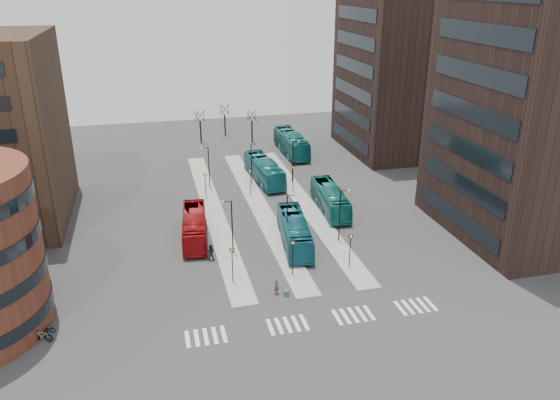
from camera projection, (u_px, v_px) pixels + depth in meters
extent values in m
plane|color=#2E2E30|center=(312.00, 352.00, 43.33)|extent=(160.00, 160.00, 0.00)
cube|color=gray|center=(213.00, 211.00, 69.39)|extent=(2.50, 45.00, 0.15)
cube|color=gray|center=(259.00, 207.00, 70.73)|extent=(2.50, 45.00, 0.15)
cube|color=gray|center=(304.00, 202.00, 72.06)|extent=(2.50, 45.00, 0.15)
cube|color=navy|center=(286.00, 293.00, 50.87)|extent=(0.49, 0.42, 0.56)
imported|color=#9D0C0F|center=(194.00, 226.00, 61.65)|extent=(3.57, 11.06, 3.03)
imported|color=#155A6A|center=(294.00, 231.00, 60.28)|extent=(4.07, 11.61, 3.17)
imported|color=#16656E|center=(264.00, 170.00, 79.22)|extent=(3.87, 12.28, 3.36)
imported|color=#146462|center=(330.00, 199.00, 69.24)|extent=(3.44, 11.41, 3.13)
imported|color=#146364|center=(291.00, 143.00, 91.85)|extent=(3.09, 13.04, 3.63)
imported|color=#4C4E2E|center=(277.00, 287.00, 50.99)|extent=(0.67, 0.61, 1.54)
imported|color=black|center=(211.00, 252.00, 57.12)|extent=(1.04, 0.91, 1.83)
imported|color=black|center=(307.00, 259.00, 55.84)|extent=(0.50, 1.05, 1.74)
imported|color=black|center=(299.00, 256.00, 56.45)|extent=(1.25, 1.29, 1.77)
imported|color=gray|center=(43.00, 332.00, 44.95)|extent=(1.90, 1.07, 0.95)
imported|color=gray|center=(42.00, 336.00, 44.31)|extent=(1.87, 1.03, 1.08)
imported|color=gray|center=(44.00, 330.00, 45.32)|extent=(1.64, 0.66, 0.84)
cube|color=silver|center=(188.00, 339.00, 44.81)|extent=(0.35, 2.40, 0.01)
cube|color=silver|center=(197.00, 338.00, 44.97)|extent=(0.35, 2.40, 0.01)
cube|color=silver|center=(206.00, 337.00, 45.14)|extent=(0.35, 2.40, 0.01)
cube|color=silver|center=(215.00, 335.00, 45.31)|extent=(0.35, 2.40, 0.01)
cube|color=silver|center=(224.00, 334.00, 45.47)|extent=(0.35, 2.40, 0.01)
cube|color=silver|center=(270.00, 327.00, 46.36)|extent=(0.35, 2.40, 0.01)
cube|color=silver|center=(279.00, 326.00, 46.53)|extent=(0.35, 2.40, 0.01)
cube|color=silver|center=(287.00, 325.00, 46.70)|extent=(0.35, 2.40, 0.01)
cube|color=silver|center=(296.00, 323.00, 46.87)|extent=(0.35, 2.40, 0.01)
cube|color=silver|center=(304.00, 322.00, 47.03)|extent=(0.35, 2.40, 0.01)
cube|color=silver|center=(337.00, 317.00, 47.70)|extent=(0.35, 2.40, 0.01)
cube|color=silver|center=(345.00, 316.00, 47.87)|extent=(0.35, 2.40, 0.01)
cube|color=silver|center=(353.00, 315.00, 48.03)|extent=(0.35, 2.40, 0.01)
cube|color=silver|center=(361.00, 314.00, 48.20)|extent=(0.35, 2.40, 0.01)
cube|color=silver|center=(369.00, 313.00, 48.37)|extent=(0.35, 2.40, 0.01)
cube|color=silver|center=(400.00, 308.00, 49.04)|extent=(0.35, 2.40, 0.01)
cube|color=silver|center=(408.00, 307.00, 49.20)|extent=(0.35, 2.40, 0.01)
cube|color=silver|center=(416.00, 306.00, 49.37)|extent=(0.35, 2.40, 0.01)
cube|color=silver|center=(423.00, 305.00, 49.54)|extent=(0.35, 2.40, 0.01)
cube|color=silver|center=(431.00, 304.00, 49.70)|extent=(0.35, 2.40, 0.01)
cube|color=black|center=(554.00, 103.00, 59.20)|extent=(20.00, 20.00, 30.00)
cube|color=black|center=(457.00, 217.00, 61.66)|extent=(0.12, 16.00, 2.00)
cube|color=black|center=(461.00, 184.00, 60.16)|extent=(0.12, 16.00, 2.00)
cube|color=black|center=(466.00, 149.00, 58.65)|extent=(0.12, 16.00, 2.00)
cube|color=black|center=(471.00, 112.00, 57.15)|extent=(0.12, 16.00, 2.00)
cube|color=black|center=(476.00, 74.00, 55.64)|extent=(0.12, 16.00, 2.00)
cube|color=black|center=(481.00, 33.00, 54.14)|extent=(0.12, 16.00, 2.00)
cube|color=black|center=(411.00, 61.00, 89.78)|extent=(20.00, 20.00, 30.00)
cube|color=black|center=(350.00, 138.00, 92.24)|extent=(0.12, 16.00, 2.00)
cube|color=black|center=(351.00, 115.00, 90.74)|extent=(0.12, 16.00, 2.00)
cube|color=black|center=(352.00, 91.00, 89.23)|extent=(0.12, 16.00, 2.00)
cube|color=black|center=(354.00, 66.00, 87.73)|extent=(0.12, 16.00, 2.00)
cube|color=black|center=(355.00, 40.00, 86.23)|extent=(0.12, 16.00, 2.00)
cube|color=black|center=(356.00, 14.00, 84.72)|extent=(0.12, 16.00, 2.00)
cylinder|color=black|center=(232.00, 266.00, 52.43)|extent=(0.10, 0.10, 3.50)
cube|color=black|center=(232.00, 249.00, 51.77)|extent=(0.45, 0.10, 0.30)
cube|color=yellow|center=(232.00, 250.00, 51.71)|extent=(0.20, 0.02, 0.20)
cylinder|color=black|center=(206.00, 187.00, 72.21)|extent=(0.10, 0.10, 3.50)
cube|color=black|center=(205.00, 175.00, 71.56)|extent=(0.45, 0.10, 0.30)
cube|color=yellow|center=(205.00, 175.00, 71.50)|extent=(0.20, 0.02, 0.20)
cylinder|color=black|center=(293.00, 258.00, 53.76)|extent=(0.10, 0.10, 3.50)
cube|color=black|center=(293.00, 243.00, 53.10)|extent=(0.45, 0.10, 0.30)
cube|color=yellow|center=(293.00, 243.00, 53.05)|extent=(0.20, 0.02, 0.20)
cylinder|color=black|center=(250.00, 183.00, 73.55)|extent=(0.10, 0.10, 3.50)
cube|color=black|center=(250.00, 171.00, 72.89)|extent=(0.45, 0.10, 0.30)
cube|color=yellow|center=(250.00, 171.00, 72.84)|extent=(0.20, 0.02, 0.20)
cylinder|color=black|center=(350.00, 252.00, 55.10)|extent=(0.10, 0.10, 3.50)
cube|color=black|center=(351.00, 236.00, 54.44)|extent=(0.45, 0.10, 0.30)
cube|color=yellow|center=(351.00, 236.00, 54.38)|extent=(0.20, 0.02, 0.20)
cylinder|color=black|center=(293.00, 180.00, 74.88)|extent=(0.10, 0.10, 3.50)
cube|color=black|center=(293.00, 168.00, 74.23)|extent=(0.45, 0.10, 0.30)
cube|color=yellow|center=(293.00, 168.00, 74.17)|extent=(0.20, 0.02, 0.20)
cylinder|color=black|center=(232.00, 227.00, 57.57)|extent=(0.14, 0.14, 6.00)
cylinder|color=black|center=(227.00, 201.00, 56.35)|extent=(0.90, 0.08, 0.08)
sphere|color=silver|center=(223.00, 202.00, 56.25)|extent=(0.24, 0.24, 0.24)
cylinder|color=black|center=(209.00, 168.00, 75.56)|extent=(0.14, 0.14, 6.00)
cylinder|color=black|center=(205.00, 148.00, 74.34)|extent=(0.90, 0.08, 0.08)
sphere|color=silver|center=(201.00, 148.00, 74.24)|extent=(0.24, 0.24, 0.24)
cylinder|color=black|center=(287.00, 222.00, 58.91)|extent=(0.14, 0.14, 6.00)
cylinder|color=black|center=(291.00, 195.00, 57.88)|extent=(0.90, 0.08, 0.08)
sphere|color=silver|center=(295.00, 195.00, 57.98)|extent=(0.24, 0.24, 0.24)
cylinder|color=black|center=(251.00, 165.00, 76.90)|extent=(0.14, 0.14, 6.00)
cylinder|color=black|center=(254.00, 144.00, 75.87)|extent=(0.90, 0.08, 0.08)
sphere|color=silver|center=(257.00, 144.00, 75.97)|extent=(0.24, 0.24, 0.24)
cylinder|color=black|center=(340.00, 216.00, 60.25)|extent=(0.14, 0.14, 6.00)
cylinder|color=black|center=(345.00, 191.00, 59.22)|extent=(0.90, 0.08, 0.08)
sphere|color=silver|center=(349.00, 190.00, 59.32)|extent=(0.24, 0.24, 0.24)
cylinder|color=black|center=(292.00, 162.00, 78.24)|extent=(0.14, 0.14, 6.00)
cylinder|color=black|center=(296.00, 141.00, 77.21)|extent=(0.90, 0.08, 0.08)
sphere|color=silver|center=(299.00, 141.00, 77.31)|extent=(0.24, 0.24, 0.24)
cylinder|color=black|center=(201.00, 132.00, 97.90)|extent=(0.30, 0.30, 4.00)
cylinder|color=black|center=(204.00, 116.00, 96.96)|extent=(0.10, 1.56, 1.95)
cylinder|color=black|center=(201.00, 115.00, 97.45)|extent=(1.48, 0.59, 1.97)
cylinder|color=black|center=(196.00, 116.00, 97.05)|extent=(0.90, 1.31, 1.99)
cylinder|color=black|center=(197.00, 117.00, 96.31)|extent=(0.89, 1.31, 1.99)
cylinder|color=black|center=(201.00, 117.00, 96.25)|extent=(1.48, 0.58, 1.97)
cylinder|color=black|center=(225.00, 125.00, 102.61)|extent=(0.30, 0.30, 4.00)
cylinder|color=black|center=(228.00, 109.00, 101.67)|extent=(0.10, 1.56, 1.95)
cylinder|color=black|center=(225.00, 109.00, 102.16)|extent=(1.48, 0.59, 1.97)
cylinder|color=black|center=(221.00, 109.00, 101.76)|extent=(0.90, 1.31, 1.99)
cylinder|color=black|center=(222.00, 110.00, 101.02)|extent=(0.89, 1.31, 1.99)
cylinder|color=black|center=(226.00, 110.00, 100.96)|extent=(1.48, 0.58, 1.97)
cylinder|color=black|center=(252.00, 132.00, 98.10)|extent=(0.30, 0.30, 4.00)
cylinder|color=black|center=(256.00, 116.00, 97.17)|extent=(0.10, 1.56, 1.95)
cylinder|color=black|center=(252.00, 115.00, 97.66)|extent=(1.48, 0.59, 1.97)
cylinder|color=black|center=(248.00, 115.00, 97.25)|extent=(0.90, 1.31, 1.99)
cylinder|color=black|center=(249.00, 116.00, 96.51)|extent=(0.89, 1.31, 1.99)
cylinder|color=black|center=(254.00, 117.00, 96.46)|extent=(1.48, 0.58, 1.97)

